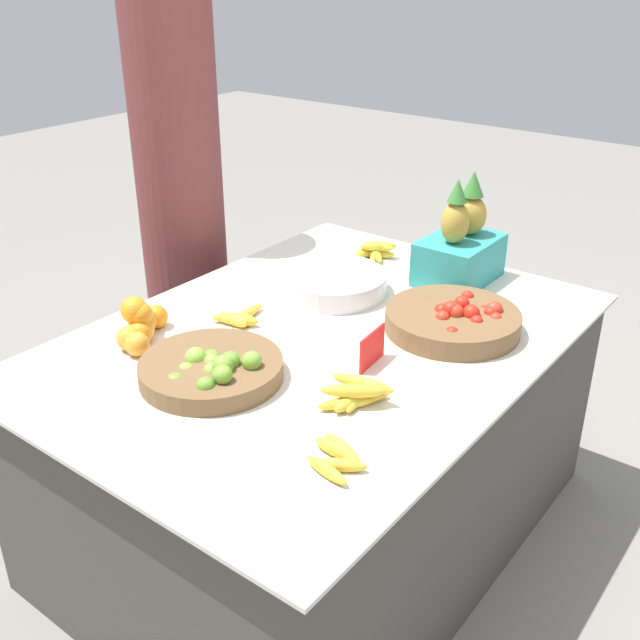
# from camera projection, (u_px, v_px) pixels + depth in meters

# --- Properties ---
(ground_plane) EXTENTS (12.00, 12.00, 0.00)m
(ground_plane) POSITION_uv_depth(u_px,v_px,m) (320.00, 525.00, 2.42)
(ground_plane) COLOR gray
(market_table) EXTENTS (1.59, 1.16, 0.69)m
(market_table) POSITION_uv_depth(u_px,v_px,m) (320.00, 437.00, 2.27)
(market_table) COLOR #4C4742
(market_table) RESTS_ON ground_plane
(lime_bowl) EXTENTS (0.37, 0.37, 0.09)m
(lime_bowl) POSITION_uv_depth(u_px,v_px,m) (211.00, 369.00, 1.89)
(lime_bowl) COLOR brown
(lime_bowl) RESTS_ON market_table
(tomato_basket) EXTENTS (0.38, 0.38, 0.10)m
(tomato_basket) POSITION_uv_depth(u_px,v_px,m) (454.00, 320.00, 2.13)
(tomato_basket) COLOR brown
(tomato_basket) RESTS_ON market_table
(orange_pile) EXTENTS (0.21, 0.16, 0.13)m
(orange_pile) POSITION_uv_depth(u_px,v_px,m) (140.00, 325.00, 2.07)
(orange_pile) COLOR orange
(orange_pile) RESTS_ON market_table
(metal_bowl) EXTENTS (0.34, 0.34, 0.07)m
(metal_bowl) POSITION_uv_depth(u_px,v_px,m) (333.00, 283.00, 2.37)
(metal_bowl) COLOR silver
(metal_bowl) RESTS_ON market_table
(price_sign) EXTENTS (0.13, 0.02, 0.10)m
(price_sign) POSITION_uv_depth(u_px,v_px,m) (372.00, 348.00, 1.95)
(price_sign) COLOR red
(price_sign) RESTS_ON market_table
(produce_crate) EXTENTS (0.28, 0.20, 0.36)m
(produce_crate) POSITION_uv_depth(u_px,v_px,m) (460.00, 247.00, 2.42)
(produce_crate) COLOR teal
(produce_crate) RESTS_ON market_table
(banana_bunch_middle_left) EXTENTS (0.14, 0.15, 0.03)m
(banana_bunch_middle_left) POSITION_uv_depth(u_px,v_px,m) (337.00, 457.00, 1.58)
(banana_bunch_middle_left) COLOR gold
(banana_bunch_middle_left) RESTS_ON market_table
(banana_bunch_front_left) EXTENTS (0.19, 0.16, 0.06)m
(banana_bunch_front_left) POSITION_uv_depth(u_px,v_px,m) (356.00, 395.00, 1.78)
(banana_bunch_front_left) COLOR gold
(banana_bunch_front_left) RESTS_ON market_table
(banana_bunch_back_center) EXTENTS (0.17, 0.15, 0.04)m
(banana_bunch_back_center) POSITION_uv_depth(u_px,v_px,m) (238.00, 318.00, 2.18)
(banana_bunch_back_center) COLOR gold
(banana_bunch_back_center) RESTS_ON market_table
(banana_bunch_front_center) EXTENTS (0.17, 0.13, 0.06)m
(banana_bunch_front_center) POSITION_uv_depth(u_px,v_px,m) (375.00, 251.00, 2.64)
(banana_bunch_front_center) COLOR gold
(banana_bunch_front_center) RESTS_ON market_table
(vendor_person) EXTENTS (0.31, 0.31, 1.71)m
(vendor_person) POSITION_uv_depth(u_px,v_px,m) (182.00, 212.00, 2.78)
(vendor_person) COLOR brown
(vendor_person) RESTS_ON ground_plane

